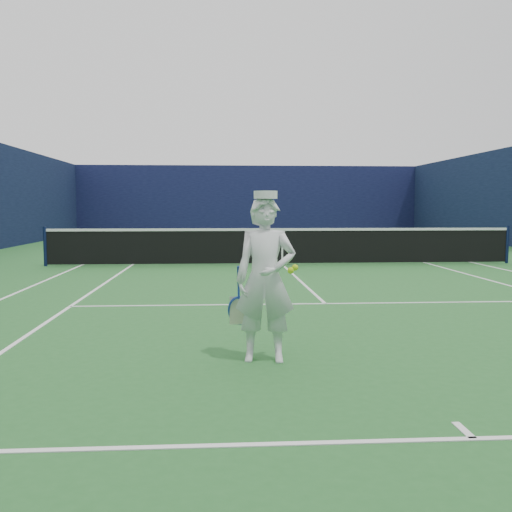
{
  "coord_description": "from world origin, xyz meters",
  "views": [
    {
      "loc": [
        -1.73,
        -15.57,
        1.59
      ],
      "look_at": [
        -1.26,
        -8.29,
        0.96
      ],
      "focal_mm": 40.0,
      "sensor_mm": 36.0,
      "label": 1
    }
  ],
  "objects": [
    {
      "name": "ground",
      "position": [
        0.0,
        0.0,
        0.0
      ],
      "size": [
        80.0,
        80.0,
        0.0
      ],
      "primitive_type": "plane",
      "color": "#256128",
      "rests_on": "ground"
    },
    {
      "name": "court_markings",
      "position": [
        0.0,
        0.0,
        0.0
      ],
      "size": [
        11.03,
        23.83,
        0.01
      ],
      "color": "white",
      "rests_on": "ground"
    },
    {
      "name": "tennis_player",
      "position": [
        -1.26,
        -9.79,
        0.85
      ],
      "size": [
        0.76,
        0.53,
        1.75
      ],
      "rotation": [
        0.0,
        0.0,
        -0.11
      ],
      "color": "white",
      "rests_on": "ground"
    },
    {
      "name": "windscreen_fence",
      "position": [
        0.0,
        0.0,
        2.0
      ],
      "size": [
        20.12,
        36.12,
        4.0
      ],
      "color": "#0E1235",
      "rests_on": "ground"
    },
    {
      "name": "tennis_net",
      "position": [
        0.0,
        0.0,
        0.55
      ],
      "size": [
        12.88,
        0.09,
        1.07
      ],
      "color": "#141E4C",
      "rests_on": "ground"
    }
  ]
}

